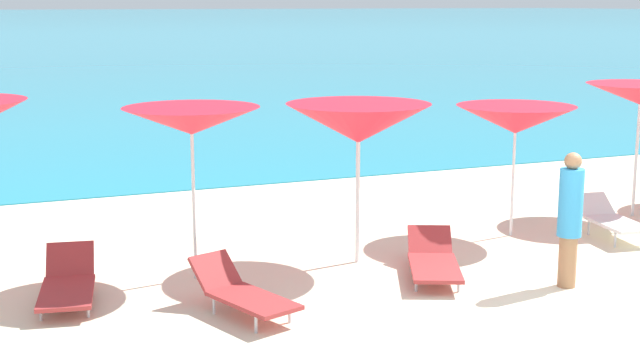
{
  "coord_description": "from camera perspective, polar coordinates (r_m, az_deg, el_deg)",
  "views": [
    {
      "loc": [
        -6.48,
        -7.92,
        3.61
      ],
      "look_at": [
        -1.96,
        3.2,
        1.2
      ],
      "focal_mm": 49.95,
      "sensor_mm": 36.0,
      "label": 1
    }
  ],
  "objects": [
    {
      "name": "lounge_chair_1",
      "position": [
        11.97,
        7.27,
        -5.12
      ],
      "size": [
        1.24,
        1.76,
        0.52
      ],
      "rotation": [
        0.0,
        0.0,
        -0.42
      ],
      "color": "#A53333",
      "rests_on": "ground_plane"
    },
    {
      "name": "lounge_chair_3",
      "position": [
        10.52,
        -5.01,
        -7.15
      ],
      "size": [
        1.03,
        1.63,
        0.6
      ],
      "rotation": [
        0.0,
        0.0,
        0.33
      ],
      "color": "#A53333",
      "rests_on": "ground_plane"
    },
    {
      "name": "umbrella_3",
      "position": [
        13.99,
        12.42,
        3.79
      ],
      "size": [
        1.99,
        1.99,
        2.05
      ],
      "color": "silver",
      "rests_on": "ground_plane"
    },
    {
      "name": "lounge_chair_2",
      "position": [
        14.57,
        18.14,
        -2.35
      ],
      "size": [
        0.78,
        1.55,
        0.57
      ],
      "rotation": [
        0.0,
        0.0,
        -0.15
      ],
      "color": "white",
      "rests_on": "ground_plane"
    },
    {
      "name": "beachgoer_1",
      "position": [
        11.75,
        15.72,
        -2.22
      ],
      "size": [
        0.31,
        0.31,
        1.75
      ],
      "rotation": [
        0.0,
        0.0,
        3.7
      ],
      "color": "#A3704C",
      "rests_on": "ground_plane"
    },
    {
      "name": "ground_plane",
      "position": [
        19.42,
        -2.2,
        0.18
      ],
      "size": [
        50.0,
        100.0,
        0.3
      ],
      "primitive_type": "cube",
      "color": "beige"
    },
    {
      "name": "umbrella_2",
      "position": [
        12.22,
        2.47,
        3.64
      ],
      "size": [
        2.2,
        2.2,
        2.25
      ],
      "color": "silver",
      "rests_on": "ground_plane"
    },
    {
      "name": "umbrella_1",
      "position": [
        11.56,
        -8.23,
        3.76
      ],
      "size": [
        1.78,
        1.78,
        2.29
      ],
      "color": "silver",
      "rests_on": "ground_plane"
    },
    {
      "name": "lounge_chair_4",
      "position": [
        11.36,
        -15.86,
        -6.38
      ],
      "size": [
        0.89,
        1.7,
        0.56
      ],
      "rotation": [
        0.0,
        0.0,
        -0.18
      ],
      "color": "#A53333",
      "rests_on": "ground_plane"
    }
  ]
}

